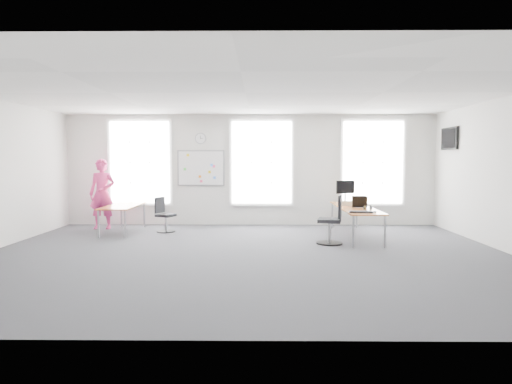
{
  "coord_description": "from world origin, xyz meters",
  "views": [
    {
      "loc": [
        0.28,
        -8.39,
        1.79
      ],
      "look_at": [
        0.18,
        1.2,
        1.1
      ],
      "focal_mm": 32.0,
      "sensor_mm": 36.0,
      "label": 1
    }
  ],
  "objects_px": {
    "chair_right": "(332,223)",
    "keyboard": "(361,212)",
    "person": "(102,194)",
    "monitor": "(345,189)",
    "desk_right": "(355,209)",
    "headphones": "(367,207)",
    "desk_left": "(123,207)",
    "chair_left": "(164,217)"
  },
  "relations": [
    {
      "from": "chair_right",
      "to": "keyboard",
      "type": "bearing_deg",
      "value": 84.77
    },
    {
      "from": "person",
      "to": "monitor",
      "type": "distance_m",
      "value": 6.25
    },
    {
      "from": "desk_right",
      "to": "keyboard",
      "type": "height_order",
      "value": "keyboard"
    },
    {
      "from": "headphones",
      "to": "keyboard",
      "type": "bearing_deg",
      "value": -94.63
    },
    {
      "from": "headphones",
      "to": "desk_left",
      "type": "bearing_deg",
      "value": -171.69
    },
    {
      "from": "chair_right",
      "to": "monitor",
      "type": "relative_size",
      "value": 1.87
    },
    {
      "from": "person",
      "to": "chair_left",
      "type": "bearing_deg",
      "value": -14.41
    },
    {
      "from": "chair_left",
      "to": "keyboard",
      "type": "xyz_separation_m",
      "value": [
        4.47,
        -1.77,
        0.32
      ]
    },
    {
      "from": "person",
      "to": "keyboard",
      "type": "relative_size",
      "value": 3.7
    },
    {
      "from": "keyboard",
      "to": "monitor",
      "type": "xyz_separation_m",
      "value": [
        0.09,
        2.31,
        0.32
      ]
    },
    {
      "from": "chair_right",
      "to": "headphones",
      "type": "height_order",
      "value": "chair_right"
    },
    {
      "from": "chair_left",
      "to": "keyboard",
      "type": "relative_size",
      "value": 1.76
    },
    {
      "from": "person",
      "to": "keyboard",
      "type": "bearing_deg",
      "value": -18.54
    },
    {
      "from": "monitor",
      "to": "chair_left",
      "type": "bearing_deg",
      "value": 171.41
    },
    {
      "from": "desk_left",
      "to": "monitor",
      "type": "relative_size",
      "value": 3.28
    },
    {
      "from": "chair_right",
      "to": "headphones",
      "type": "distance_m",
      "value": 0.95
    },
    {
      "from": "keyboard",
      "to": "headphones",
      "type": "height_order",
      "value": "headphones"
    },
    {
      "from": "person",
      "to": "headphones",
      "type": "relative_size",
      "value": 10.29
    },
    {
      "from": "keyboard",
      "to": "monitor",
      "type": "height_order",
      "value": "monitor"
    },
    {
      "from": "keyboard",
      "to": "monitor",
      "type": "distance_m",
      "value": 2.33
    },
    {
      "from": "chair_right",
      "to": "monitor",
      "type": "bearing_deg",
      "value": 175.69
    },
    {
      "from": "desk_right",
      "to": "monitor",
      "type": "height_order",
      "value": "monitor"
    },
    {
      "from": "person",
      "to": "headphones",
      "type": "xyz_separation_m",
      "value": [
        6.42,
        -1.68,
        -0.17
      ]
    },
    {
      "from": "monitor",
      "to": "desk_right",
      "type": "bearing_deg",
      "value": -104.54
    },
    {
      "from": "desk_right",
      "to": "monitor",
      "type": "distance_m",
      "value": 1.26
    },
    {
      "from": "desk_left",
      "to": "headphones",
      "type": "height_order",
      "value": "headphones"
    },
    {
      "from": "person",
      "to": "monitor",
      "type": "bearing_deg",
      "value": 2.03
    },
    {
      "from": "person",
      "to": "headphones",
      "type": "height_order",
      "value": "person"
    },
    {
      "from": "desk_right",
      "to": "headphones",
      "type": "distance_m",
      "value": 0.56
    },
    {
      "from": "chair_right",
      "to": "desk_right",
      "type": "bearing_deg",
      "value": 156.75
    },
    {
      "from": "headphones",
      "to": "person",
      "type": "bearing_deg",
      "value": -175.19
    },
    {
      "from": "desk_right",
      "to": "keyboard",
      "type": "distance_m",
      "value": 1.11
    },
    {
      "from": "chair_left",
      "to": "keyboard",
      "type": "bearing_deg",
      "value": -87.95
    },
    {
      "from": "desk_left",
      "to": "chair_left",
      "type": "xyz_separation_m",
      "value": [
        1.0,
        0.06,
        -0.23
      ]
    },
    {
      "from": "keyboard",
      "to": "desk_right",
      "type": "bearing_deg",
      "value": 96.53
    },
    {
      "from": "desk_left",
      "to": "headphones",
      "type": "distance_m",
      "value": 5.83
    },
    {
      "from": "desk_right",
      "to": "person",
      "type": "distance_m",
      "value": 6.38
    },
    {
      "from": "chair_right",
      "to": "monitor",
      "type": "xyz_separation_m",
      "value": [
        0.66,
        2.12,
        0.57
      ]
    },
    {
      "from": "desk_left",
      "to": "chair_left",
      "type": "relative_size",
      "value": 2.12
    },
    {
      "from": "desk_right",
      "to": "chair_left",
      "type": "bearing_deg",
      "value": 171.67
    },
    {
      "from": "desk_right",
      "to": "monitor",
      "type": "bearing_deg",
      "value": 90.72
    },
    {
      "from": "person",
      "to": "monitor",
      "type": "xyz_separation_m",
      "value": [
        6.25,
        0.05,
        0.12
      ]
    }
  ]
}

